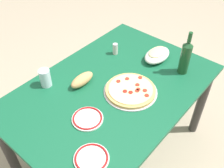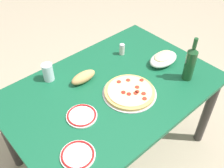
% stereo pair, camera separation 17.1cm
% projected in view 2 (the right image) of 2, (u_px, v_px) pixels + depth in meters
% --- Properties ---
extents(ground_plane, '(8.00, 8.00, 0.00)m').
position_uv_depth(ground_plane, '(112.00, 150.00, 2.22)').
color(ground_plane, tan).
rests_on(ground_plane, ground).
extents(dining_table, '(1.40, 0.95, 0.73)m').
position_uv_depth(dining_table, '(112.00, 99.00, 1.80)').
color(dining_table, '#145938').
rests_on(dining_table, ground).
extents(pepperoni_pizza, '(0.35, 0.35, 0.03)m').
position_uv_depth(pepperoni_pizza, '(130.00, 92.00, 1.68)').
color(pepperoni_pizza, '#B7B7BC').
rests_on(pepperoni_pizza, dining_table).
extents(baked_pasta_dish, '(0.24, 0.15, 0.08)m').
position_uv_depth(baked_pasta_dish, '(163.00, 58.00, 1.90)').
color(baked_pasta_dish, white).
rests_on(baked_pasta_dish, dining_table).
extents(wine_bottle, '(0.07, 0.07, 0.32)m').
position_uv_depth(wine_bottle, '(190.00, 63.00, 1.71)').
color(wine_bottle, '#194723').
rests_on(wine_bottle, dining_table).
extents(water_glass, '(0.07, 0.07, 0.12)m').
position_uv_depth(water_glass, '(48.00, 72.00, 1.75)').
color(water_glass, silver).
rests_on(water_glass, dining_table).
extents(side_plate_near, '(0.18, 0.18, 0.02)m').
position_uv_depth(side_plate_near, '(78.00, 155.00, 1.34)').
color(side_plate_near, white).
rests_on(side_plate_near, dining_table).
extents(side_plate_far, '(0.18, 0.18, 0.02)m').
position_uv_depth(side_plate_far, '(82.00, 116.00, 1.54)').
color(side_plate_far, white).
rests_on(side_plate_far, dining_table).
extents(bread_loaf, '(0.19, 0.08, 0.07)m').
position_uv_depth(bread_loaf, '(83.00, 77.00, 1.75)').
color(bread_loaf, tan).
rests_on(bread_loaf, dining_table).
extents(spice_shaker, '(0.04, 0.04, 0.09)m').
position_uv_depth(spice_shaker, '(122.00, 49.00, 1.98)').
color(spice_shaker, silver).
rests_on(spice_shaker, dining_table).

